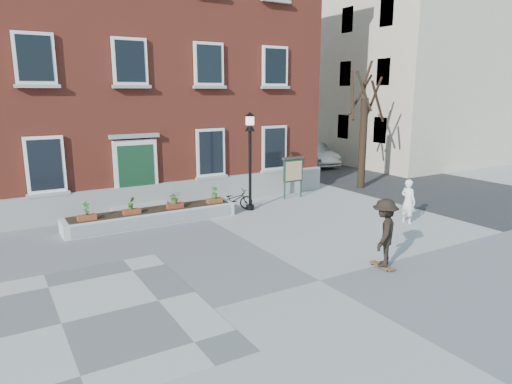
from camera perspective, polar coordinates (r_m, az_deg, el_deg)
ground at (r=11.95m, az=7.95°, el=-10.91°), size 100.00×100.00×0.00m
checker_patch at (r=10.64m, az=-23.15°, el=-14.90°), size 6.00×6.00×0.01m
bicycle at (r=18.51m, az=-2.80°, el=-0.98°), size 1.66×0.84×0.83m
parked_car at (r=29.88m, az=7.01°, el=4.75°), size 2.20×4.74×1.50m
bystander at (r=17.48m, az=18.47°, el=-1.10°), size 0.42×0.61×1.62m
brick_building at (r=23.06m, az=-19.10°, el=15.75°), size 18.40×10.85×12.60m
planter_assembly at (r=17.02m, az=-12.80°, el=-2.87°), size 6.20×1.12×1.15m
bare_tree at (r=23.04m, az=13.28°, el=7.34°), size 1.83×1.83×6.16m
side_street at (r=37.78m, az=10.98°, el=15.75°), size 15.20×36.00×14.50m
lamp_post at (r=18.12m, az=-0.75°, el=5.57°), size 0.40×0.40×3.93m
notice_board at (r=20.45m, az=4.67°, el=2.70°), size 1.10×0.16×1.87m
skateboarder at (r=12.78m, az=15.74°, el=-4.92°), size 1.38×1.26×1.93m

